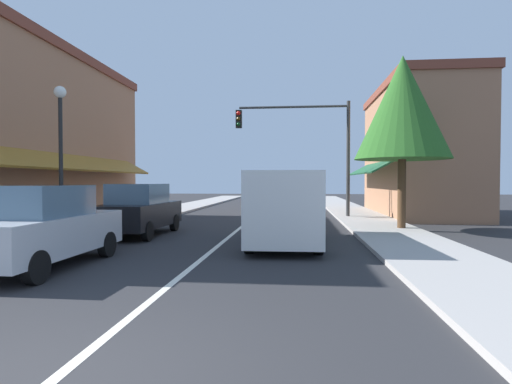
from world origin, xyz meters
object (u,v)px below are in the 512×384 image
Objects in this scene: parked_car_nearest_left at (41,227)px; van_in_lane at (285,205)px; parked_car_second_left at (139,210)px; traffic_signal_mast_arm at (309,138)px; street_lamp_left_near at (61,137)px; tree_right_near at (402,108)px.

parked_car_nearest_left is 6.37m from van_in_lane.
parked_car_second_left is 5.25m from van_in_lane.
traffic_signal_mast_arm is (0.93, 8.76, 2.90)m from van_in_lane.
tree_right_near is at bearing 19.57° from street_lamp_left_near.
tree_right_near is (4.25, 3.67, 3.44)m from van_in_lane.
street_lamp_left_near is at bearing -130.60° from traffic_signal_mast_arm.
parked_car_second_left is 0.87× the size of street_lamp_left_near.
traffic_signal_mast_arm reaches higher than parked_car_second_left.
van_in_lane is at bearing -96.09° from traffic_signal_mast_arm.
street_lamp_left_near is 11.79m from tree_right_near.
parked_car_nearest_left is at bearing -115.52° from traffic_signal_mast_arm.
traffic_signal_mast_arm reaches higher than van_in_lane.
traffic_signal_mast_arm is at bearing 83.08° from van_in_lane.
traffic_signal_mast_arm reaches higher than parked_car_nearest_left.
traffic_signal_mast_arm is at bearing 51.15° from parked_car_second_left.
van_in_lane is at bearing -16.16° from parked_car_second_left.
tree_right_near reaches higher than street_lamp_left_near.
parked_car_nearest_left is at bearing -89.99° from parked_car_second_left.
van_in_lane reaches higher than parked_car_second_left.
parked_car_nearest_left is 0.79× the size of van_in_lane.
van_in_lane is 0.89× the size of traffic_signal_mast_arm.
street_lamp_left_near is at bearing -178.72° from van_in_lane.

